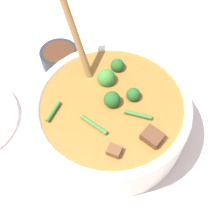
# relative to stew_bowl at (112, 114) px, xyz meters

# --- Properties ---
(ground_plane) EXTENTS (4.00, 4.00, 0.00)m
(ground_plane) POSITION_rel_stew_bowl_xyz_m (0.00, 0.00, -0.06)
(ground_plane) COLOR silver
(stew_bowl) EXTENTS (0.30, 0.28, 0.28)m
(stew_bowl) POSITION_rel_stew_bowl_xyz_m (0.00, 0.00, 0.00)
(stew_bowl) COLOR white
(stew_bowl) RESTS_ON ground_plane
(condiment_bowl) EXTENTS (0.09, 0.09, 0.04)m
(condiment_bowl) POSITION_rel_stew_bowl_xyz_m (-0.19, -0.12, -0.04)
(condiment_bowl) COLOR #232833
(condiment_bowl) RESTS_ON ground_plane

